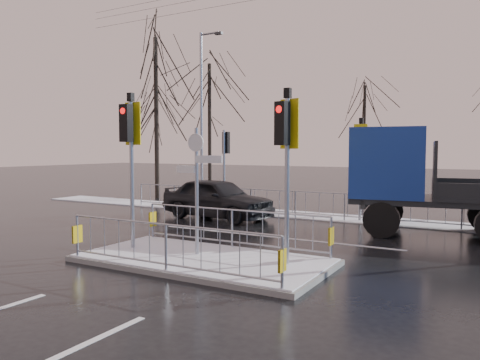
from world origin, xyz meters
The scene contains 12 objects.
ground centered at (0.00, 0.00, 0.00)m, with size 120.00×120.00×0.00m, color black.
snow_verge centered at (0.00, 8.60, 0.02)m, with size 30.00×2.00×0.04m, color silver.
lane_markings centered at (0.00, -0.33, 0.00)m, with size 8.00×11.38×0.01m.
traffic_island centered at (-0.01, 0.01, 0.39)m, with size 6.00×3.04×4.15m.
far_kerb_fixtures centered at (0.29, 8.09, 1.02)m, with size 18.00×0.65×3.83m.
car_far_lane centered at (-3.54, 6.23, 0.80)m, with size 1.88×4.67×1.59m, color black.
flatbed_truck centered at (3.94, 6.68, 1.80)m, with size 7.60×3.66×3.38m.
tree_near_a centered at (-10.50, 11.00, 6.11)m, with size 4.75×4.75×8.97m.
tree_near_b centered at (-8.00, 12.50, 5.15)m, with size 4.00×4.00×7.55m.
tree_near_c centered at (-12.50, 13.50, 4.50)m, with size 3.50×3.50×6.61m.
tree_far_a centered at (-2.00, 22.00, 4.82)m, with size 3.75×3.75×7.08m.
street_lamp_left centered at (-6.43, 9.50, 4.49)m, with size 1.25×0.18×8.20m.
Camera 1 is at (6.20, -9.12, 2.71)m, focal length 35.00 mm.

